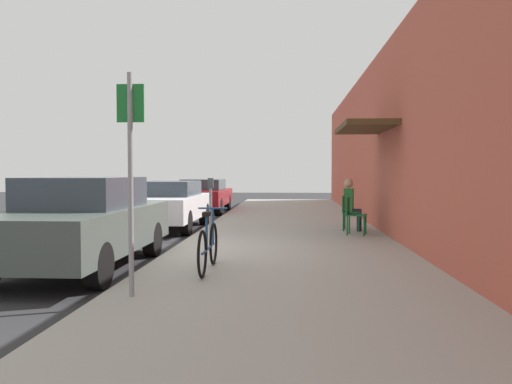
% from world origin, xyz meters
% --- Properties ---
extents(ground_plane, '(60.00, 60.00, 0.00)m').
position_xyz_m(ground_plane, '(0.00, 0.00, 0.00)').
color(ground_plane, '#2D2D30').
extents(sidewalk_slab, '(4.50, 32.00, 0.12)m').
position_xyz_m(sidewalk_slab, '(2.25, 2.00, 0.06)').
color(sidewalk_slab, '#9E9B93').
rests_on(sidewalk_slab, ground_plane).
extents(building_facade, '(1.40, 32.00, 4.61)m').
position_xyz_m(building_facade, '(4.64, 2.00, 2.31)').
color(building_facade, '#BC5442').
rests_on(building_facade, ground_plane).
extents(parked_car_0, '(1.80, 4.40, 1.49)m').
position_xyz_m(parked_car_0, '(-1.10, -1.61, 0.77)').
color(parked_car_0, '#47514C').
rests_on(parked_car_0, ground_plane).
extents(parked_car_1, '(1.80, 4.40, 1.33)m').
position_xyz_m(parked_car_1, '(-1.10, 4.27, 0.70)').
color(parked_car_1, silver).
rests_on(parked_car_1, ground_plane).
extents(parked_car_2, '(1.80, 4.40, 1.30)m').
position_xyz_m(parked_car_2, '(-1.10, 10.18, 0.69)').
color(parked_car_2, maroon).
rests_on(parked_car_2, ground_plane).
extents(parking_meter, '(0.12, 0.10, 1.32)m').
position_xyz_m(parking_meter, '(0.45, 1.95, 0.89)').
color(parking_meter, slate).
rests_on(parking_meter, sidewalk_slab).
extents(street_sign, '(0.32, 0.06, 2.60)m').
position_xyz_m(street_sign, '(0.40, -3.83, 1.64)').
color(street_sign, gray).
rests_on(street_sign, sidewalk_slab).
extents(bicycle_0, '(0.46, 1.71, 0.90)m').
position_xyz_m(bicycle_0, '(1.05, -2.22, 0.48)').
color(bicycle_0, black).
rests_on(bicycle_0, sidewalk_slab).
extents(cafe_chair_0, '(0.53, 0.53, 0.87)m').
position_xyz_m(cafe_chair_0, '(3.72, 2.31, 0.62)').
color(cafe_chair_0, '#14592D').
rests_on(cafe_chair_0, sidewalk_slab).
extents(cafe_chair_1, '(0.52, 0.52, 0.87)m').
position_xyz_m(cafe_chair_1, '(3.72, 3.22, 0.62)').
color(cafe_chair_1, '#14592D').
rests_on(cafe_chair_1, sidewalk_slab).
extents(seated_patron_1, '(0.48, 0.43, 1.29)m').
position_xyz_m(seated_patron_1, '(3.78, 3.21, 0.82)').
color(seated_patron_1, '#232838').
rests_on(seated_patron_1, sidewalk_slab).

